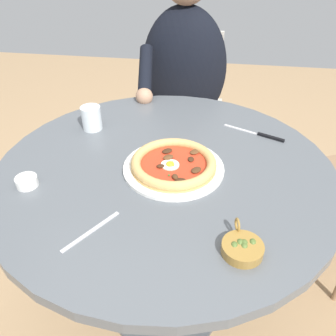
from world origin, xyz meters
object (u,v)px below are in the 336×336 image
(steak_knife, at_px, (262,135))
(cafe_chair_diner, at_px, (185,99))
(pizza_on_plate, at_px, (174,164))
(water_glass, at_px, (92,120))
(olive_pan, at_px, (242,248))
(dining_table, at_px, (165,197))
(diner_person, at_px, (183,107))
(fork_utensil, at_px, (91,231))
(ramekin_capers, at_px, (27,181))

(steak_knife, relative_size, cafe_chair_diner, 0.24)
(pizza_on_plate, bearing_deg, water_glass, 57.38)
(olive_pan, bearing_deg, water_glass, 45.89)
(dining_table, distance_m, olive_pan, 0.40)
(diner_person, xyz_separation_m, cafe_chair_diner, (0.14, 0.00, -0.02))
(pizza_on_plate, bearing_deg, dining_table, 68.80)
(pizza_on_plate, relative_size, olive_pan, 2.53)
(dining_table, relative_size, steak_knife, 5.04)
(pizza_on_plate, bearing_deg, steak_knife, -49.21)
(steak_knife, bearing_deg, fork_utensil, 139.94)
(dining_table, height_order, fork_utensil, fork_utensil)
(dining_table, xyz_separation_m, diner_person, (0.75, 0.03, -0.05))
(fork_utensil, distance_m, diner_person, 1.07)
(pizza_on_plate, height_order, water_glass, water_glass)
(dining_table, xyz_separation_m, cafe_chair_diner, (0.89, 0.03, -0.07))
(dining_table, xyz_separation_m, water_glass, (0.19, 0.29, 0.16))
(dining_table, distance_m, cafe_chair_diner, 0.89)
(olive_pan, bearing_deg, dining_table, 36.25)
(ramekin_capers, height_order, fork_utensil, ramekin_capers)
(ramekin_capers, bearing_deg, pizza_on_plate, -70.84)
(olive_pan, distance_m, diner_person, 1.10)
(ramekin_capers, relative_size, olive_pan, 0.51)
(dining_table, height_order, pizza_on_plate, pizza_on_plate)
(water_glass, bearing_deg, fork_utensil, -162.29)
(dining_table, relative_size, olive_pan, 8.61)
(cafe_chair_diner, bearing_deg, ramekin_capers, 161.98)
(pizza_on_plate, distance_m, diner_person, 0.79)
(ramekin_capers, bearing_deg, fork_utensil, -121.85)
(pizza_on_plate, relative_size, fork_utensil, 2.00)
(pizza_on_plate, distance_m, ramekin_capers, 0.42)
(steak_knife, distance_m, fork_utensil, 0.68)
(dining_table, height_order, diner_person, diner_person)
(steak_knife, xyz_separation_m, ramekin_capers, (-0.38, 0.67, 0.01))
(pizza_on_plate, bearing_deg, diner_person, 4.07)
(olive_pan, bearing_deg, pizza_on_plate, 33.59)
(olive_pan, bearing_deg, steak_knife, -8.71)
(olive_pan, height_order, cafe_chair_diner, cafe_chair_diner)
(steak_knife, distance_m, olive_pan, 0.54)
(olive_pan, height_order, diner_person, diner_person)
(fork_utensil, distance_m, cafe_chair_diner, 1.20)
(steak_knife, relative_size, ramekin_capers, 3.37)
(dining_table, distance_m, pizza_on_plate, 0.14)
(dining_table, height_order, olive_pan, olive_pan)
(olive_pan, relative_size, cafe_chair_diner, 0.14)
(water_glass, distance_m, cafe_chair_diner, 0.78)
(pizza_on_plate, relative_size, cafe_chair_diner, 0.35)
(steak_knife, height_order, ramekin_capers, ramekin_capers)
(olive_pan, bearing_deg, cafe_chair_diner, 11.89)
(water_glass, relative_size, olive_pan, 0.70)
(water_glass, bearing_deg, dining_table, -123.61)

